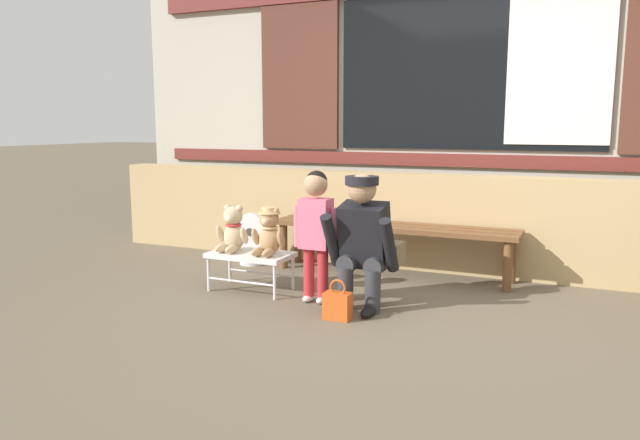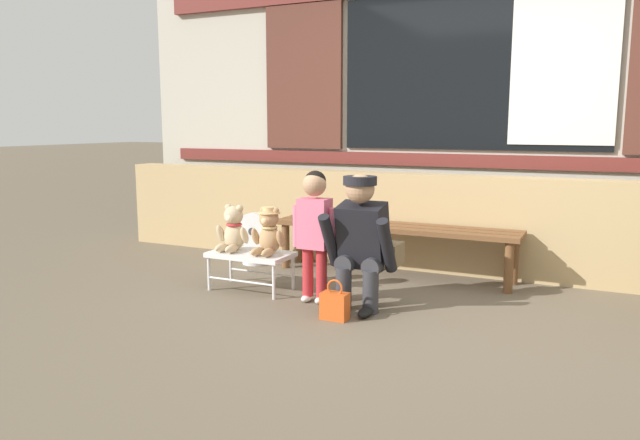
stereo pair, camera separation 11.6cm
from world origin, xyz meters
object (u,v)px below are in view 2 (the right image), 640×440
Objects in this scene: teddy_bear_plain at (233,230)px; child_standing at (315,222)px; adult_crouching at (363,241)px; floor_fan at (254,239)px; wooden_bench_long at (394,233)px; teddy_bear_with_hat at (269,232)px; handbag_on_ground at (335,305)px; small_display_bench at (251,256)px.

child_standing is (0.75, -0.08, 0.13)m from teddy_bear_plain.
adult_crouching is 1.98× the size of floor_fan.
wooden_bench_long is 1.15m from teddy_bear_with_hat.
adult_crouching is at bearing 76.09° from handbag_on_ground.
child_standing reaches higher than teddy_bear_with_hat.
adult_crouching reaches higher than wooden_bench_long.
wooden_bench_long is 4.37× the size of floor_fan.
teddy_bear_with_hat is at bearing 0.13° from teddy_bear_plain.
handbag_on_ground is at bearing -45.55° from child_standing.
small_display_bench is 0.67× the size of child_standing.
teddy_bear_with_hat reaches higher than handbag_on_ground.
wooden_bench_long is at bearing 96.09° from adult_crouching.
child_standing is 2.00× the size of floor_fan.
teddy_bear_plain is at bearing -179.87° from teddy_bear_with_hat.
teddy_bear_with_hat is (-0.70, -0.90, 0.10)m from wooden_bench_long.
adult_crouching is at bearing -3.87° from teddy_bear_plain.
floor_fan is (-1.41, 0.85, -0.24)m from adult_crouching.
teddy_bear_with_hat is 0.38× the size of child_standing.
wooden_bench_long is 1.04m from child_standing.
adult_crouching is (0.10, -0.98, 0.11)m from wooden_bench_long.
teddy_bear_with_hat is at bearing 169.37° from child_standing.
child_standing is 3.52× the size of handbag_on_ground.
floor_fan is at bearing 148.98° from adult_crouching.
small_display_bench is (-0.86, -0.91, -0.11)m from wooden_bench_long.
handbag_on_ground is (0.03, -1.29, -0.28)m from wooden_bench_long.
handbag_on_ground is (-0.08, -0.31, -0.38)m from adult_crouching.
small_display_bench is 0.89m from floor_fan.
teddy_bear_with_hat is 1.01m from floor_fan.
small_display_bench is 0.25m from teddy_bear_plain.
floor_fan reaches higher than wooden_bench_long.
child_standing is at bearing -10.63° from teddy_bear_with_hat.
small_display_bench is 0.68m from child_standing.
wooden_bench_long is 0.99m from adult_crouching.
small_display_bench is at bearing -179.23° from teddy_bear_with_hat.
wooden_bench_long is 1.36m from teddy_bear_plain.
small_display_bench reaches higher than handbag_on_ground.
handbag_on_ground is at bearing -40.85° from floor_fan.
handbag_on_ground is at bearing -27.76° from teddy_bear_with_hat.
adult_crouching is at bearing -4.42° from small_display_bench.
small_display_bench is 2.35× the size of handbag_on_ground.
handbag_on_ground is 0.57× the size of floor_fan.
teddy_bear_plain reaches higher than floor_fan.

